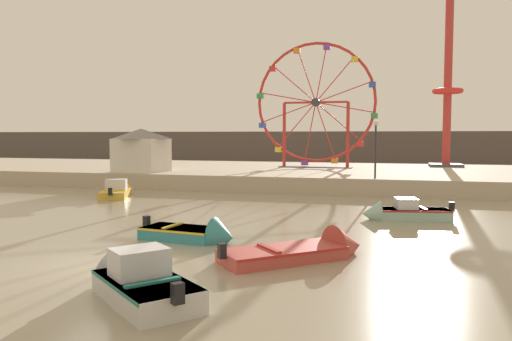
# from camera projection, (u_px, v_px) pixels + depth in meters

# --- Properties ---
(ground_plane) EXTENTS (240.00, 240.00, 0.00)m
(ground_plane) POSITION_uv_depth(u_px,v_px,m) (96.00, 265.00, 15.15)
(ground_plane) COLOR gray
(quay_promenade) EXTENTS (110.00, 19.58, 1.11)m
(quay_promenade) POSITION_uv_depth(u_px,v_px,m) (290.00, 174.00, 43.24)
(quay_promenade) COLOR #B7A88E
(quay_promenade) RESTS_ON ground_plane
(distant_town_skyline) EXTENTS (140.00, 3.00, 4.40)m
(distant_town_skyline) POSITION_uv_depth(u_px,v_px,m) (326.00, 148.00, 66.00)
(distant_town_skyline) COLOR #564C47
(distant_town_skyline) RESTS_ON ground_plane
(motorboat_mustard_yellow) EXTENTS (2.96, 4.42, 1.63)m
(motorboat_mustard_yellow) POSITION_uv_depth(u_px,v_px,m) (117.00, 191.00, 32.53)
(motorboat_mustard_yellow) COLOR gold
(motorboat_mustard_yellow) RESTS_ON ground_plane
(motorboat_seafoam) EXTENTS (4.21, 1.96, 1.35)m
(motorboat_seafoam) POSITION_uv_depth(u_px,v_px,m) (401.00, 213.00, 23.20)
(motorboat_seafoam) COLOR #93BCAD
(motorboat_seafoam) RESTS_ON ground_plane
(motorboat_teal_painted) EXTENTS (3.88, 1.92, 1.40)m
(motorboat_teal_painted) POSITION_uv_depth(u_px,v_px,m) (197.00, 234.00, 18.54)
(motorboat_teal_painted) COLOR teal
(motorboat_teal_painted) RESTS_ON ground_plane
(motorboat_pale_grey) EXTENTS (4.03, 3.73, 1.69)m
(motorboat_pale_grey) POSITION_uv_depth(u_px,v_px,m) (135.00, 280.00, 12.25)
(motorboat_pale_grey) COLOR silver
(motorboat_pale_grey) RESTS_ON ground_plane
(motorboat_faded_red) EXTENTS (4.68, 4.43, 1.51)m
(motorboat_faded_red) POSITION_uv_depth(u_px,v_px,m) (312.00, 250.00, 16.03)
(motorboat_faded_red) COLOR #B24238
(motorboat_faded_red) RESTS_ON ground_plane
(ferris_wheel_red_frame) EXTENTS (10.42, 1.20, 10.75)m
(ferris_wheel_red_frame) POSITION_uv_depth(u_px,v_px,m) (316.00, 105.00, 43.26)
(ferris_wheel_red_frame) COLOR red
(ferris_wheel_red_frame) RESTS_ON quay_promenade
(drop_tower_red_tower) EXTENTS (2.80, 2.80, 15.77)m
(drop_tower_red_tower) POSITION_uv_depth(u_px,v_px,m) (448.00, 91.00, 44.59)
(drop_tower_red_tower) COLOR #BC332D
(drop_tower_red_tower) RESTS_ON quay_promenade
(carnival_booth_white_ticket) EXTENTS (4.31, 3.60, 3.30)m
(carnival_booth_white_ticket) POSITION_uv_depth(u_px,v_px,m) (141.00, 149.00, 38.76)
(carnival_booth_white_ticket) COLOR silver
(carnival_booth_white_ticket) RESTS_ON quay_promenade
(promenade_lamp_near) EXTENTS (0.32, 0.32, 3.72)m
(promenade_lamp_near) POSITION_uv_depth(u_px,v_px,m) (376.00, 140.00, 32.44)
(promenade_lamp_near) COLOR #2D2D33
(promenade_lamp_near) RESTS_ON quay_promenade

